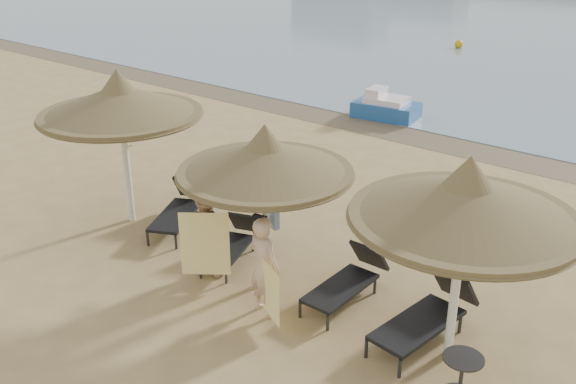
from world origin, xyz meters
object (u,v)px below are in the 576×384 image
Objects in this scene: palapa_left at (120,102)px; pedal_boat at (385,107)px; person_right at (264,259)px; person_left at (205,225)px; lounger_near_left at (233,242)px; side_table at (461,379)px; palapa_right at (466,201)px; lounger_far_left at (180,207)px; palapa_center at (265,159)px; lounger_far_right at (429,313)px; lounger_near_right at (349,279)px.

pedal_boat is (0.38, 9.92, -2.27)m from palapa_left.
person_right is 11.57m from pedal_boat.
person_right is (1.69, -0.33, 0.05)m from person_left.
lounger_near_left is 5.15m from side_table.
lounger_far_left is (-6.39, 0.51, -2.14)m from palapa_right.
palapa_center is 10.85m from pedal_boat.
palapa_left is at bearing -170.35° from lounger_far_right.
palapa_left reaches higher than lounger_near_left.
pedal_boat is (-7.00, 9.91, -2.19)m from palapa_right.
palapa_center is 4.49× the size of side_table.
person_right is at bearing -178.15° from side_table.
lounger_far_right is 1.05× the size of person_right.
lounger_far_left is 1.90m from lounger_near_left.
lounger_near_left is 10.07m from pedal_boat.
palapa_left is at bearing -99.81° from pedal_boat.
lounger_far_left is at bearing 167.58° from palapa_center.
person_right is (-2.40, -1.10, 0.60)m from lounger_far_right.
person_left is 0.89× the size of pedal_boat.
palapa_left is at bearing -3.35° from person_right.
palapa_right is at bearing -31.07° from lounger_far_left.
lounger_far_left is at bearing 178.62° from lounger_near_right.
lounger_far_right reaches higher than lounger_near_right.
lounger_far_left is 1.01× the size of person_right.
side_table is (1.00, -0.99, -0.10)m from lounger_far_right.
person_left is 10.75m from pedal_boat.
palapa_right reaches higher than person_left.
pedal_boat is (-2.44, 10.45, -0.62)m from person_left.
palapa_left is 4.97× the size of side_table.
pedal_boat reaches higher than lounger_near_left.
lounger_far_right is 11.68m from pedal_boat.
person_left is at bearing 177.49° from side_table.
lounger_far_right is 3.19× the size of side_table.
lounger_far_right is at bearing -29.20° from lounger_far_left.
lounger_far_right is at bearing 135.23° from side_table.
palapa_center is 4.52m from side_table.
lounger_far_left is at bearing 27.84° from palapa_left.
lounger_far_right is at bearing 7.07° from palapa_center.
person_left is (2.82, -0.53, -1.65)m from palapa_left.
lounger_far_right is 2.71m from person_right.
palapa_left is 7.26m from lounger_far_right.
palapa_center is at bearing -1.86° from palapa_left.
pedal_boat reaches higher than lounger_far_left.
lounger_far_left is 0.96× the size of lounger_far_right.
lounger_far_left is 0.94× the size of pedal_boat.
lounger_near_right is 1.63m from person_right.
palapa_right reaches higher than pedal_boat.
lounger_far_right is at bearing -18.26° from lounger_near_left.
lounger_near_right is 2.81m from side_table.
lounger_near_left is (1.86, -0.36, -0.06)m from lounger_far_left.
lounger_near_left is (-4.53, 0.15, -2.20)m from palapa_right.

